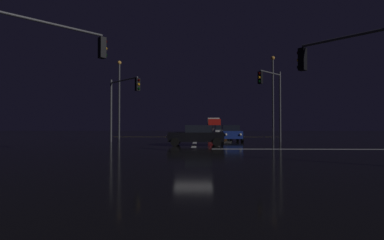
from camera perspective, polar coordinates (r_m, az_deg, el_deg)
ground at (r=18.82m, az=0.27°, el=-5.97°), size 120.00×120.00×0.10m
stop_line_north at (r=26.33m, az=0.59°, el=-4.44°), size 0.35×12.84×0.01m
centre_line_ns at (r=37.92m, az=0.83°, el=-3.40°), size 22.00×0.15×0.01m
crosswalk_bar_east at (r=20.17m, az=22.60°, el=-5.41°), size 12.84×0.40×0.01m
sedan_blue at (r=28.15m, az=7.71°, el=-2.59°), size 2.02×4.33×1.57m
sedan_silver at (r=33.71m, az=6.02°, el=-2.34°), size 2.02×4.33×1.57m
sedan_orange at (r=40.40m, az=5.79°, el=-2.12°), size 2.02×4.33×1.57m
sedan_gray at (r=46.29m, az=5.16°, el=-1.98°), size 2.02×4.33×1.57m
sedan_red at (r=51.66m, az=4.37°, el=-1.89°), size 2.02×4.33×1.57m
box_truck at (r=59.57m, az=4.30°, el=-0.90°), size 2.68×8.28×3.08m
sedan_black_crossing at (r=21.97m, az=0.91°, el=-3.04°), size 4.33×2.02×1.57m
traffic_signal_se at (r=13.80m, az=29.16°, el=8.67°), size 3.00×3.00×5.60m
traffic_signal_ne at (r=26.71m, az=15.75°, el=5.21°), size 2.64×2.64×6.55m
traffic_signal_sw at (r=14.34m, az=-27.72°, el=10.70°), size 3.71×3.71×6.41m
traffic_signal_nw at (r=26.31m, az=-13.83°, el=4.48°), size 3.51×3.51×5.87m
streetlamp_right_near at (r=33.15m, az=15.89°, el=5.53°), size 0.44×0.44×9.29m
streetlamp_left_near at (r=33.32m, az=-14.35°, el=5.11°), size 0.44×0.44×8.86m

